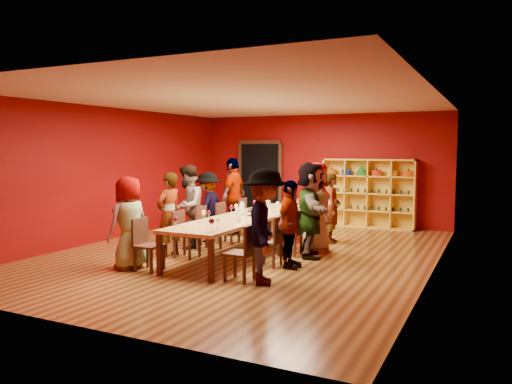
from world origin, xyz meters
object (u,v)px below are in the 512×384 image
person_left_3 (208,207)px  chair_person_left_0 (145,242)px  chair_person_left_3 (225,221)px  person_left_4 (233,196)px  chair_person_right_1 (273,238)px  chair_person_left_2 (206,226)px  chair_person_right_0 (244,250)px  chair_person_right_4 (320,219)px  person_right_2 (311,210)px  person_right_3 (316,207)px  chair_person_left_4 (247,215)px  tasting_table (247,218)px  person_right_0 (265,226)px  chair_person_right_2 (294,230)px  shelving_unit (369,190)px  chair_person_left_1 (183,232)px  spittoon_bowl (255,212)px  person_right_1 (290,224)px  person_left_2 (188,207)px  person_right_4 (332,208)px  wine_bottle (286,203)px  person_left_1 (169,214)px  person_left_0 (129,223)px

person_left_3 → chair_person_left_0: bearing=4.0°
chair_person_left_3 → person_left_4: (-0.35, 1.04, 0.43)m
chair_person_left_3 → chair_person_right_1: bearing=-39.8°
person_left_3 → chair_person_right_1: (2.25, -1.52, -0.28)m
chair_person_left_2 → chair_person_right_0: 2.56m
chair_person_right_4 → person_right_2: bearing=-77.8°
chair_person_right_0 → person_right_3: (0.26, 2.63, 0.40)m
chair_person_left_0 → chair_person_left_4: bearing=90.0°
chair_person_left_4 → person_left_4: bearing=180.0°
tasting_table → person_right_2: (1.25, 0.22, 0.21)m
tasting_table → person_right_0: size_ratio=2.54×
person_left_3 → person_right_0: (2.61, -2.61, 0.11)m
chair_person_right_2 → shelving_unit: bearing=83.2°
shelving_unit → person_left_3: size_ratio=1.55×
chair_person_left_1 → chair_person_right_0: same height
chair_person_left_1 → spittoon_bowl: bearing=41.7°
chair_person_right_1 → person_right_3: (0.26, 1.54, 0.40)m
person_right_0 → person_right_1: person_right_0 is taller
chair_person_left_1 → chair_person_left_2: (0.00, 0.80, 0.00)m
spittoon_bowl → chair_person_right_4: bearing=66.5°
chair_person_left_0 → chair_person_left_2: same height
person_left_2 → chair_person_left_3: person_left_2 is taller
chair_person_left_4 → person_right_4: bearing=1.0°
person_left_4 → person_right_3: 2.64m
wine_bottle → chair_person_left_2: bearing=-125.5°
chair_person_right_0 → chair_person_right_2: (0.00, 2.09, 0.00)m
chair_person_left_3 → person_right_4: person_right_4 is taller
person_left_1 → tasting_table: bearing=132.6°
chair_person_left_2 → chair_person_left_4: size_ratio=1.00×
tasting_table → chair_person_right_4: 2.05m
person_left_0 → person_left_4: bearing=-167.5°
person_left_2 → person_right_3: (2.51, 0.83, 0.03)m
chair_person_left_3 → person_right_0: size_ratio=0.50×
chair_person_right_2 → chair_person_right_4: same height
person_left_0 → person_right_2: bearing=143.9°
chair_person_left_4 → person_left_2: bearing=-103.0°
chair_person_left_4 → chair_person_right_1: same height
shelving_unit → chair_person_right_4: shelving_unit is taller
person_left_4 → chair_person_right_1: (2.17, -2.56, -0.43)m
chair_person_left_4 → person_left_3: bearing=-112.5°
chair_person_left_0 → chair_person_left_2: bearing=90.0°
shelving_unit → person_left_2: (-2.73, -4.38, -0.12)m
chair_person_left_4 → wine_bottle: 1.21m
person_left_0 → person_left_2: (-0.08, 1.93, 0.07)m
tasting_table → person_right_2: person_right_2 is taller
tasting_table → chair_person_left_1: chair_person_left_1 is taller
person_left_0 → chair_person_right_4: bearing=162.8°
shelving_unit → chair_person_left_0: (-2.31, -6.32, -0.49)m
chair_person_right_2 → person_right_3: bearing=64.2°
wine_bottle → chair_person_left_4: bearing=166.1°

